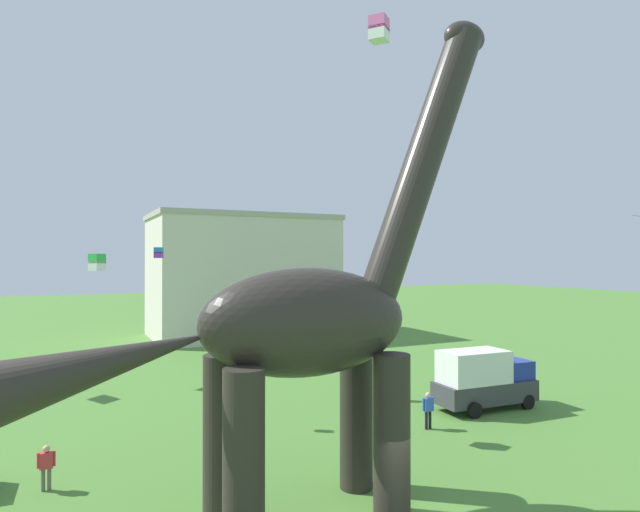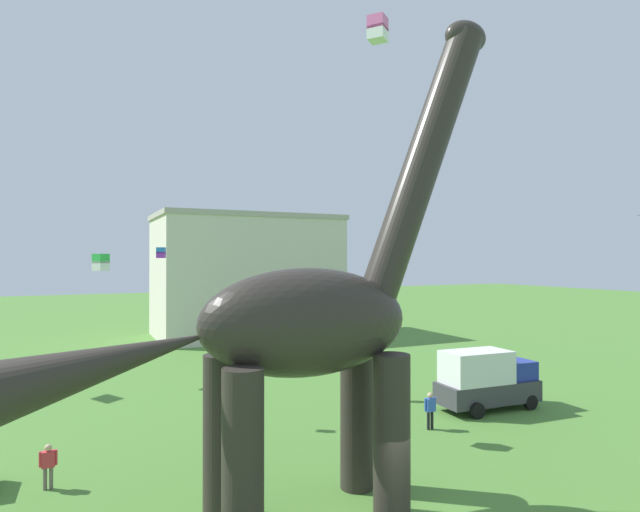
% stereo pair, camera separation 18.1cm
% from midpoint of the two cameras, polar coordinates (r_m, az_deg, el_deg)
% --- Properties ---
extents(dinosaur_sculpture, '(16.13, 3.42, 16.86)m').
position_cam_midpoint_polar(dinosaur_sculpture, '(16.56, -1.99, -7.22)').
color(dinosaur_sculpture, '#2D2823').
rests_on(dinosaur_sculpture, ground_plane).
extents(parked_box_truck, '(5.71, 2.41, 3.20)m').
position_cam_midpoint_polar(parked_box_truck, '(30.22, 17.22, -12.63)').
color(parked_box_truck, '#38383D').
rests_on(parked_box_truck, ground_plane).
extents(person_strolling_adult, '(0.65, 0.29, 1.74)m').
position_cam_midpoint_polar(person_strolling_adult, '(26.34, 11.51, -15.81)').
color(person_strolling_adult, black).
rests_on(person_strolling_adult, ground_plane).
extents(person_vendor_side, '(0.59, 0.26, 1.58)m').
position_cam_midpoint_polar(person_vendor_side, '(21.85, -27.91, -19.34)').
color(person_vendor_side, '#6B6056').
rests_on(person_vendor_side, ground_plane).
extents(person_watching_child, '(0.64, 0.28, 1.72)m').
position_cam_midpoint_polar(person_watching_child, '(31.01, 7.89, -13.48)').
color(person_watching_child, '#2D3347').
rests_on(person_watching_child, ground_plane).
extents(kite_high_left, '(1.09, 1.09, 1.11)m').
position_cam_midpoint_polar(kite_high_left, '(36.94, -23.27, -0.63)').
color(kite_high_left, green).
extents(kite_trailing, '(0.83, 0.83, 0.93)m').
position_cam_midpoint_polar(kite_trailing, '(23.92, 5.37, -7.57)').
color(kite_trailing, purple).
extents(kite_mid_left, '(0.62, 0.62, 0.63)m').
position_cam_midpoint_polar(kite_mid_left, '(14.95, 6.07, 23.38)').
color(kite_mid_left, pink).
extents(kite_mid_center, '(0.51, 0.51, 0.54)m').
position_cam_midpoint_polar(kite_mid_center, '(27.55, -17.37, 0.35)').
color(kite_mid_center, '#287AE5').
extents(background_building_block, '(18.77, 11.55, 12.74)m').
position_cam_midpoint_polar(background_building_block, '(56.39, -8.57, -2.09)').
color(background_building_block, beige).
rests_on(background_building_block, ground_plane).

